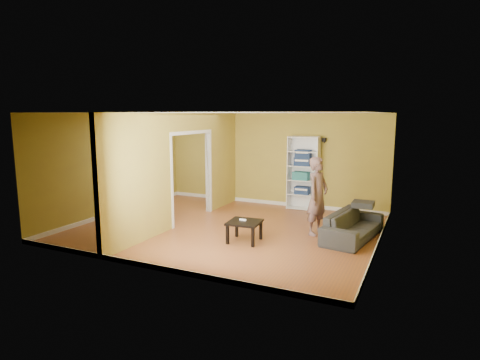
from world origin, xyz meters
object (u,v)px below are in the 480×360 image
Objects in this scene: sofa at (353,221)px; chair_left at (123,193)px; bookshelf at (304,173)px; dining_table at (145,187)px; chair_far at (159,190)px; person at (318,189)px; coffee_table at (244,224)px; chair_near at (131,199)px.

chair_left is at bearing 99.45° from sofa.
chair_left is (-4.42, -2.19, -0.54)m from bookshelf.
dining_table is 1.24× the size of chair_far.
dining_table is 0.81m from chair_left.
sofa is 0.98m from person.
person reaches higher than chair_far.
bookshelf is 4.96m from chair_left.
coffee_table is at bearing 148.16° from person.
bookshelf is at bearing 106.40° from chair_left.
dining_table is at bearing 79.07° from chair_left.
chair_near reaches higher than dining_table.
chair_near is (0.11, -0.67, -0.20)m from dining_table.
bookshelf reaches higher than chair_left.
person reaches higher than chair_near.
sofa is 5.36m from dining_table.
sofa is at bearing -168.48° from chair_far.
chair_far is at bearing 101.95° from chair_near.
person reaches higher than chair_left.
bookshelf is at bearing 31.09° from dining_table.
person is 5.38m from chair_left.
coffee_table is 3.31m from chair_near.
chair_near is (-3.54, -2.87, -0.50)m from bookshelf.
bookshelf is 3.40m from coffee_table.
bookshelf reaches higher than coffee_table.
bookshelf reaches higher than sofa.
person is at bearing 79.96° from chair_left.
dining_table is at bearing 108.28° from chair_far.
sofa is at bearing 14.41° from chair_near.
chair_left is (-5.36, 0.01, -0.54)m from person.
chair_left is at bearing 104.68° from person.
bookshelf is (-0.94, 2.20, 0.01)m from person.
person is at bearing 0.06° from dining_table.
chair_far is (0.76, 0.62, 0.05)m from chair_left.
person is at bearing 100.34° from sofa.
chair_far is at bearing 97.03° from person.
sofa is 6.12m from chair_left.
coffee_table is 0.64× the size of chair_far.
sofa is 1.94× the size of chair_near.
chair_left reaches higher than sofa.
person is at bearing 15.52° from chair_near.
coffee_table is at bearing -18.48° from dining_table.
sofa is 0.98× the size of person.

